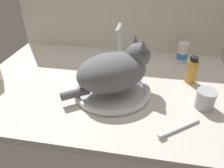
{
  "coord_description": "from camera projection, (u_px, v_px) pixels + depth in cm",
  "views": [
    {
      "loc": [
        16.78,
        -77.26,
        53.68
      ],
      "look_at": [
        4.18,
        -6.46,
        7.0
      ],
      "focal_mm": 34.32,
      "sensor_mm": 36.0,
      "label": 1
    }
  ],
  "objects": [
    {
      "name": "cat",
      "position": [
        116.0,
        70.0,
        0.83
      ],
      "size": [
        35.02,
        31.91,
        19.27
      ],
      "color": "slate",
      "rests_on": "sink_basin"
    },
    {
      "name": "faucet",
      "position": [
        119.0,
        53.0,
        0.99
      ],
      "size": [
        17.33,
        11.45,
        22.51
      ],
      "color": "silver",
      "rests_on": "countertop"
    },
    {
      "name": "toothbrush",
      "position": [
        178.0,
        129.0,
        0.69
      ],
      "size": [
        14.32,
        11.32,
        1.7
      ],
      "color": "silver",
      "rests_on": "countertop"
    },
    {
      "name": "countertop",
      "position": [
        105.0,
        86.0,
        0.95
      ],
      "size": [
        112.01,
        73.33,
        3.0
      ],
      "primitive_type": "cube",
      "color": "silver",
      "rests_on": "ground"
    },
    {
      "name": "metal_jar",
      "position": [
        205.0,
        99.0,
        0.78
      ],
      "size": [
        7.08,
        7.08,
        6.98
      ],
      "color": "#B2B5BA",
      "rests_on": "countertop"
    },
    {
      "name": "amber_bottle",
      "position": [
        192.0,
        70.0,
        0.92
      ],
      "size": [
        4.53,
        4.53,
        11.95
      ],
      "color": "gold",
      "rests_on": "countertop"
    },
    {
      "name": "pill_bottle",
      "position": [
        183.0,
        53.0,
        1.08
      ],
      "size": [
        5.3,
        5.3,
        10.28
      ],
      "color": "white",
      "rests_on": "countertop"
    },
    {
      "name": "backsplash_wall",
      "position": [
        119.0,
        15.0,
        1.15
      ],
      "size": [
        112.01,
        2.4,
        44.47
      ],
      "primitive_type": "cube",
      "color": "silver",
      "rests_on": "ground"
    },
    {
      "name": "sink_basin",
      "position": [
        112.0,
        90.0,
        0.87
      ],
      "size": [
        31.39,
        31.39,
        2.32
      ],
      "color": "white",
      "rests_on": "countertop"
    }
  ]
}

